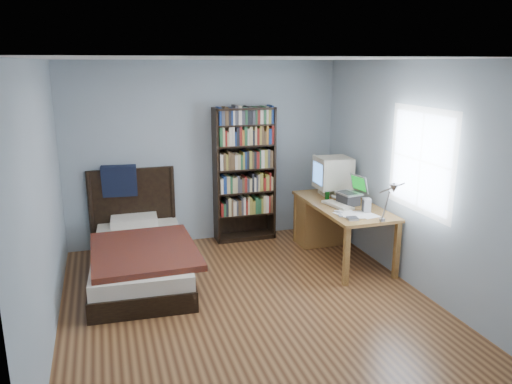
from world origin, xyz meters
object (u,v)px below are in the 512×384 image
at_px(laptop, 350,196).
at_px(speaker, 367,205).
at_px(bookshelf, 244,175).
at_px(soda_can, 327,195).
at_px(desk, 327,217).
at_px(desk_lamp, 392,192).
at_px(crt_monitor, 332,173).
at_px(bed, 140,253).
at_px(keyboard, 338,205).

relative_size(laptop, speaker, 2.18).
bearing_deg(speaker, bookshelf, 135.80).
bearing_deg(speaker, soda_can, 116.40).
height_order(desk, desk_lamp, desk_lamp).
height_order(desk_lamp, speaker, desk_lamp).
bearing_deg(bookshelf, crt_monitor, -29.99).
xyz_separation_m(crt_monitor, bookshelf, (-1.06, 0.61, -0.08)).
distance_m(desk, soda_can, 0.42).
bearing_deg(desk_lamp, speaker, 80.71).
bearing_deg(crt_monitor, desk_lamp, -93.01).
distance_m(desk_lamp, bookshelf, 2.41).
bearing_deg(desk_lamp, laptop, 85.94).
distance_m(desk, bookshelf, 1.29).
xyz_separation_m(bookshelf, bed, (-1.54, -0.81, -0.69)).
bearing_deg(laptop, bed, 172.82).
height_order(desk, bookshelf, bookshelf).
xyz_separation_m(desk, laptop, (0.06, -0.49, 0.42)).
relative_size(crt_monitor, desk_lamp, 0.96).
xyz_separation_m(laptop, speaker, (0.04, -0.36, -0.02)).
bearing_deg(laptop, crt_monitor, 89.09).
bearing_deg(bed, soda_can, -0.42).
bearing_deg(crt_monitor, bed, -175.55).
distance_m(crt_monitor, laptop, 0.56).
relative_size(desk_lamp, bookshelf, 0.29).
bearing_deg(keyboard, soda_can, 75.55).
distance_m(crt_monitor, bed, 2.72).
xyz_separation_m(laptop, desk_lamp, (-0.07, -1.05, 0.33)).
relative_size(desk, laptop, 4.34).
distance_m(laptop, keyboard, 0.20).
bearing_deg(keyboard, speaker, -68.36).
xyz_separation_m(crt_monitor, speaker, (0.03, -0.89, -0.21)).
relative_size(desk, speaker, 9.44).
height_order(crt_monitor, laptop, crt_monitor).
bearing_deg(desk_lamp, bed, 151.25).
distance_m(speaker, bed, 2.77).
bearing_deg(bookshelf, laptop, -47.35).
bearing_deg(desk, speaker, -83.14).
distance_m(desk, bed, 2.54).
height_order(laptop, bookshelf, bookshelf).
bearing_deg(desk_lamp, desk, 89.59).
xyz_separation_m(speaker, bookshelf, (-1.09, 1.50, 0.13)).
bearing_deg(laptop, bookshelf, 132.65).
bearing_deg(keyboard, crt_monitor, 60.05).
bearing_deg(desk, crt_monitor, 26.24).
distance_m(crt_monitor, speaker, 0.91).
bearing_deg(soda_can, speaker, -73.41).
relative_size(crt_monitor, soda_can, 4.88).
relative_size(keyboard, bed, 0.20).
distance_m(desk, desk_lamp, 1.72).
bearing_deg(keyboard, bookshelf, 114.86).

